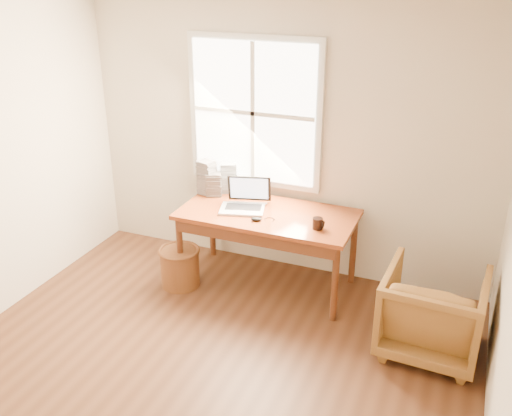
{
  "coord_description": "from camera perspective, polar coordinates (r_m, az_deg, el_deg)",
  "views": [
    {
      "loc": [
        1.67,
        -2.62,
        2.88
      ],
      "look_at": [
        -0.05,
        1.65,
        0.85
      ],
      "focal_mm": 40.0,
      "sensor_mm": 36.0,
      "label": 1
    }
  ],
  "objects": [
    {
      "name": "cd_stack_c",
      "position": [
        5.56,
        -4.95,
        3.07
      ],
      "size": [
        0.18,
        0.17,
        0.34
      ],
      "primitive_type": "cube",
      "rotation": [
        0.0,
        0.0,
        -0.25
      ],
      "color": "gray",
      "rests_on": "desk"
    },
    {
      "name": "desk",
      "position": [
        5.19,
        1.17,
        -0.65
      ],
      "size": [
        1.6,
        0.8,
        0.04
      ],
      "primitive_type": "cube",
      "color": "brown",
      "rests_on": "room_shell"
    },
    {
      "name": "mouse",
      "position": [
        5.01,
        0.04,
        -1.12
      ],
      "size": [
        0.11,
        0.08,
        0.03
      ],
      "primitive_type": "ellipsoid",
      "rotation": [
        0.0,
        0.0,
        0.31
      ],
      "color": "black",
      "rests_on": "desk"
    },
    {
      "name": "wicker_stool",
      "position": [
        5.48,
        -7.62,
        -5.92
      ],
      "size": [
        0.39,
        0.39,
        0.36
      ],
      "primitive_type": "cylinder",
      "rotation": [
        0.0,
        0.0,
        -0.08
      ],
      "color": "brown",
      "rests_on": "room_shell"
    },
    {
      "name": "laptop",
      "position": [
        5.16,
        -1.41,
        1.46
      ],
      "size": [
        0.55,
        0.57,
        0.33
      ],
      "primitive_type": null,
      "rotation": [
        0.0,
        0.0,
        0.27
      ],
      "color": "silver",
      "rests_on": "desk"
    },
    {
      "name": "cd_stack_a",
      "position": [
        5.6,
        -2.75,
        3.12
      ],
      "size": [
        0.2,
        0.19,
        0.3
      ],
      "primitive_type": "cube",
      "rotation": [
        0.0,
        0.0,
        0.41
      ],
      "color": "#B0B7BC",
      "rests_on": "desk"
    },
    {
      "name": "armchair",
      "position": [
        4.71,
        17.24,
        -9.92
      ],
      "size": [
        0.79,
        0.81,
        0.7
      ],
      "primitive_type": "imported",
      "rotation": [
        0.0,
        0.0,
        3.09
      ],
      "color": "brown",
      "rests_on": "room_shell"
    },
    {
      "name": "coffee_mug",
      "position": [
        4.89,
        6.18,
        -1.54
      ],
      "size": [
        0.11,
        0.11,
        0.1
      ],
      "primitive_type": "cylinder",
      "rotation": [
        0.0,
        0.0,
        0.34
      ],
      "color": "black",
      "rests_on": "desk"
    },
    {
      "name": "room_shell",
      "position": [
        3.61,
        -8.38,
        -2.07
      ],
      "size": [
        4.04,
        4.54,
        2.64
      ],
      "color": "#53301C",
      "rests_on": "ground"
    },
    {
      "name": "cd_stack_b",
      "position": [
        5.54,
        -4.27,
        2.37
      ],
      "size": [
        0.19,
        0.18,
        0.23
      ],
      "primitive_type": "cube",
      "rotation": [
        0.0,
        0.0,
        0.41
      ],
      "color": "black",
      "rests_on": "desk"
    },
    {
      "name": "cd_stack_d",
      "position": [
        5.54,
        -1.39,
        2.23
      ],
      "size": [
        0.18,
        0.17,
        0.18
      ],
      "primitive_type": "cube",
      "rotation": [
        0.0,
        0.0,
        0.38
      ],
      "color": "silver",
      "rests_on": "desk"
    }
  ]
}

